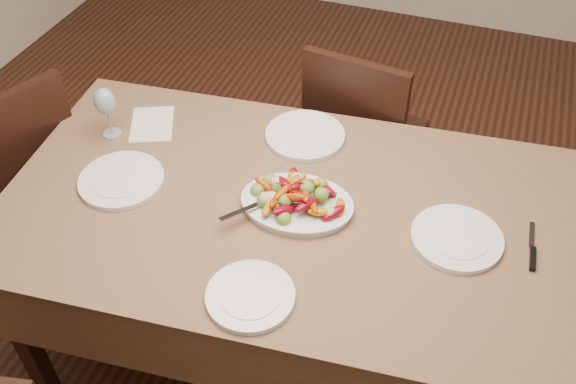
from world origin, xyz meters
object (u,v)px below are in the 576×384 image
at_px(plate_near, 250,296).
at_px(wine_glass, 107,111).
at_px(chair_left, 13,176).
at_px(plate_left, 121,180).
at_px(serving_platter, 297,205).
at_px(plate_right, 457,238).
at_px(dining_table, 288,281).
at_px(plate_far, 305,136).
at_px(chair_far, 366,136).

xyz_separation_m(plate_near, wine_glass, (-0.74, 0.51, 0.09)).
xyz_separation_m(chair_left, plate_left, (0.63, -0.14, 0.29)).
distance_m(serving_platter, plate_left, 0.59).
distance_m(plate_right, wine_glass, 1.25).
bearing_deg(dining_table, plate_far, 99.72).
distance_m(chair_left, plate_left, 0.71).
relative_size(chair_far, plate_near, 3.80).
bearing_deg(plate_left, serving_platter, 7.88).
distance_m(chair_far, plate_far, 0.55).
relative_size(plate_far, plate_near, 1.14).
bearing_deg(chair_left, chair_far, 140.83).
height_order(dining_table, plate_right, plate_right).
relative_size(plate_right, plate_near, 1.10).
xyz_separation_m(dining_table, chair_left, (-1.19, 0.06, 0.10)).
bearing_deg(plate_near, plate_left, 152.82).
bearing_deg(chair_far, plate_right, 128.71).
distance_m(serving_platter, wine_glass, 0.77).
bearing_deg(dining_table, plate_right, 3.55).
relative_size(chair_left, wine_glass, 4.64).
relative_size(plate_right, wine_glass, 1.35).
bearing_deg(chair_far, chair_left, 37.88).
xyz_separation_m(chair_far, serving_platter, (-0.05, -0.79, 0.30)).
relative_size(plate_left, plate_near, 1.12).
distance_m(plate_far, wine_glass, 0.70).
bearing_deg(wine_glass, dining_table, -10.57).
relative_size(plate_near, wine_glass, 1.22).
bearing_deg(chair_left, wine_glass, 119.84).
xyz_separation_m(chair_far, plate_left, (-0.63, -0.87, 0.29)).
distance_m(chair_far, plate_near, 1.20).
height_order(plate_near, wine_glass, wine_glass).
xyz_separation_m(chair_far, chair_left, (-1.27, -0.73, 0.00)).
height_order(plate_far, wine_glass, wine_glass).
relative_size(chair_left, serving_platter, 2.74).
bearing_deg(plate_far, plate_right, -28.39).
bearing_deg(plate_left, plate_near, -27.18).
relative_size(dining_table, plate_far, 6.47).
bearing_deg(plate_near, dining_table, 93.68).
bearing_deg(dining_table, plate_near, -86.32).
distance_m(plate_left, plate_far, 0.66).
relative_size(chair_left, plate_far, 3.34).
relative_size(dining_table, plate_left, 6.55).
bearing_deg(chair_far, plate_near, 95.37).
relative_size(chair_far, plate_right, 3.45).
bearing_deg(wine_glass, serving_platter, -10.01).
height_order(plate_right, plate_far, same).
xyz_separation_m(serving_platter, wine_glass, (-0.75, 0.13, 0.09)).
xyz_separation_m(plate_right, plate_far, (-0.59, 0.32, 0.00)).
bearing_deg(chair_far, dining_table, 92.42).
height_order(chair_left, plate_right, chair_left).
bearing_deg(plate_near, serving_platter, 89.24).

